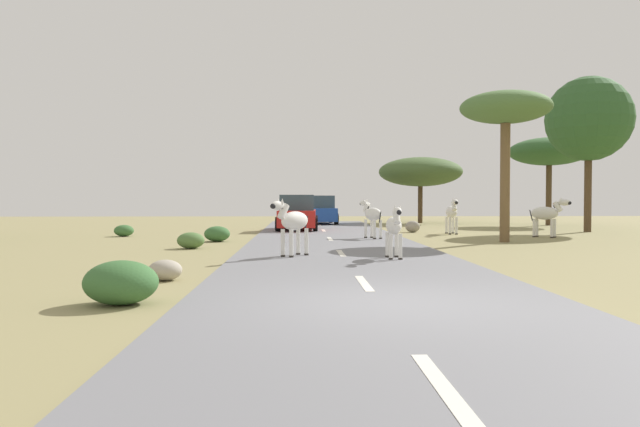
{
  "coord_description": "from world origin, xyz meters",
  "views": [
    {
      "loc": [
        -1.38,
        -8.81,
        1.61
      ],
      "look_at": [
        -0.58,
        13.96,
        1.03
      ],
      "focal_mm": 33.32,
      "sensor_mm": 36.0,
      "label": 1
    }
  ],
  "objects_px": {
    "zebra_3": "(547,214)",
    "car_1": "(319,211)",
    "zebra_1": "(372,215)",
    "tree_5": "(549,152)",
    "bush_1": "(191,240)",
    "zebra_0": "(394,226)",
    "tree_0": "(420,172)",
    "tree_2": "(506,111)",
    "zebra_4": "(452,212)",
    "bush_2": "(124,231)",
    "bush_0": "(121,283)",
    "tree_6": "(589,119)",
    "bush_3": "(217,234)",
    "car_0": "(297,214)",
    "zebra_2": "(293,222)",
    "rock_1": "(165,270)",
    "rock_2": "(413,227)"
  },
  "relations": [
    {
      "from": "tree_6",
      "to": "bush_3",
      "type": "relative_size",
      "value": 7.77
    },
    {
      "from": "tree_5",
      "to": "rock_1",
      "type": "distance_m",
      "value": 29.62
    },
    {
      "from": "tree_2",
      "to": "rock_2",
      "type": "relative_size",
      "value": 7.98
    },
    {
      "from": "bush_1",
      "to": "bush_2",
      "type": "bearing_deg",
      "value": 122.27
    },
    {
      "from": "zebra_4",
      "to": "bush_3",
      "type": "relative_size",
      "value": 1.82
    },
    {
      "from": "zebra_0",
      "to": "tree_0",
      "type": "height_order",
      "value": "tree_0"
    },
    {
      "from": "tree_2",
      "to": "tree_5",
      "type": "height_order",
      "value": "tree_2"
    },
    {
      "from": "zebra_1",
      "to": "bush_1",
      "type": "distance_m",
      "value": 7.54
    },
    {
      "from": "zebra_0",
      "to": "zebra_1",
      "type": "bearing_deg",
      "value": -92.36
    },
    {
      "from": "bush_3",
      "to": "zebra_4",
      "type": "bearing_deg",
      "value": 23.46
    },
    {
      "from": "zebra_4",
      "to": "rock_2",
      "type": "height_order",
      "value": "zebra_4"
    },
    {
      "from": "zebra_4",
      "to": "tree_5",
      "type": "distance_m",
      "value": 12.28
    },
    {
      "from": "zebra_3",
      "to": "car_1",
      "type": "height_order",
      "value": "car_1"
    },
    {
      "from": "tree_0",
      "to": "bush_0",
      "type": "relative_size",
      "value": 4.89
    },
    {
      "from": "zebra_2",
      "to": "bush_3",
      "type": "xyz_separation_m",
      "value": [
        -2.89,
        6.23,
        -0.7
      ]
    },
    {
      "from": "bush_0",
      "to": "zebra_0",
      "type": "bearing_deg",
      "value": 50.29
    },
    {
      "from": "zebra_0",
      "to": "tree_2",
      "type": "xyz_separation_m",
      "value": [
        5.13,
        6.37,
        3.96
      ]
    },
    {
      "from": "tree_0",
      "to": "tree_2",
      "type": "relative_size",
      "value": 0.99
    },
    {
      "from": "zebra_4",
      "to": "tree_0",
      "type": "xyz_separation_m",
      "value": [
        1.07,
        12.23,
        2.37
      ]
    },
    {
      "from": "bush_0",
      "to": "rock_2",
      "type": "distance_m",
      "value": 20.62
    },
    {
      "from": "zebra_2",
      "to": "rock_1",
      "type": "distance_m",
      "value": 5.02
    },
    {
      "from": "zebra_1",
      "to": "car_0",
      "type": "bearing_deg",
      "value": 91.92
    },
    {
      "from": "zebra_0",
      "to": "zebra_4",
      "type": "relative_size",
      "value": 0.85
    },
    {
      "from": "bush_1",
      "to": "tree_5",
      "type": "bearing_deg",
      "value": 40.9
    },
    {
      "from": "tree_0",
      "to": "bush_0",
      "type": "bearing_deg",
      "value": -109.74
    },
    {
      "from": "tree_5",
      "to": "bush_0",
      "type": "relative_size",
      "value": 4.71
    },
    {
      "from": "tree_6",
      "to": "bush_0",
      "type": "bearing_deg",
      "value": -131.1
    },
    {
      "from": "zebra_2",
      "to": "tree_0",
      "type": "xyz_separation_m",
      "value": [
        8.14,
        22.78,
        2.37
      ]
    },
    {
      "from": "tree_0",
      "to": "rock_1",
      "type": "distance_m",
      "value": 29.26
    },
    {
      "from": "zebra_0",
      "to": "rock_1",
      "type": "distance_m",
      "value": 6.25
    },
    {
      "from": "zebra_0",
      "to": "tree_0",
      "type": "bearing_deg",
      "value": -102.7
    },
    {
      "from": "bush_1",
      "to": "bush_2",
      "type": "xyz_separation_m",
      "value": [
        -3.95,
        6.26,
        -0.02
      ]
    },
    {
      "from": "zebra_1",
      "to": "bush_0",
      "type": "distance_m",
      "value": 15.17
    },
    {
      "from": "tree_5",
      "to": "bush_3",
      "type": "relative_size",
      "value": 5.48
    },
    {
      "from": "car_0",
      "to": "car_1",
      "type": "distance_m",
      "value": 7.3
    },
    {
      "from": "zebra_4",
      "to": "car_1",
      "type": "xyz_separation_m",
      "value": [
        -5.66,
        10.22,
        -0.13
      ]
    },
    {
      "from": "car_0",
      "to": "bush_2",
      "type": "relative_size",
      "value": 5.36
    },
    {
      "from": "tree_2",
      "to": "tree_6",
      "type": "xyz_separation_m",
      "value": [
        6.29,
        6.42,
        0.56
      ]
    },
    {
      "from": "tree_0",
      "to": "bush_0",
      "type": "height_order",
      "value": "tree_0"
    },
    {
      "from": "tree_5",
      "to": "car_1",
      "type": "bearing_deg",
      "value": 173.18
    },
    {
      "from": "zebra_1",
      "to": "tree_5",
      "type": "xyz_separation_m",
      "value": [
        12.14,
        11.97,
        3.43
      ]
    },
    {
      "from": "zebra_0",
      "to": "zebra_3",
      "type": "height_order",
      "value": "zebra_3"
    },
    {
      "from": "zebra_2",
      "to": "tree_0",
      "type": "bearing_deg",
      "value": -74.54
    },
    {
      "from": "tree_5",
      "to": "bush_2",
      "type": "relative_size",
      "value": 6.42
    },
    {
      "from": "zebra_0",
      "to": "bush_0",
      "type": "relative_size",
      "value": 1.33
    },
    {
      "from": "zebra_2",
      "to": "car_0",
      "type": "bearing_deg",
      "value": -55.24
    },
    {
      "from": "tree_6",
      "to": "bush_2",
      "type": "distance_m",
      "value": 22.09
    },
    {
      "from": "car_1",
      "to": "bush_3",
      "type": "bearing_deg",
      "value": -110.53
    },
    {
      "from": "car_0",
      "to": "tree_0",
      "type": "height_order",
      "value": "tree_0"
    },
    {
      "from": "tree_2",
      "to": "bush_1",
      "type": "height_order",
      "value": "tree_2"
    }
  ]
}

